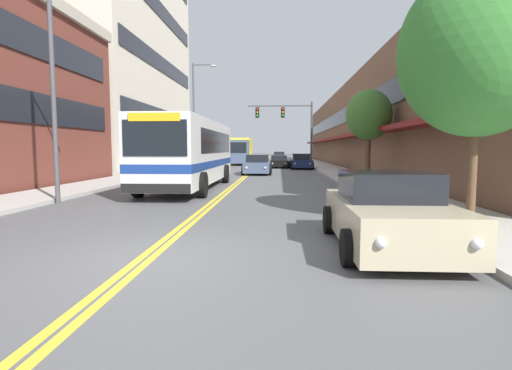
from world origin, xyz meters
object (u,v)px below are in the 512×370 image
street_tree_right_near (478,51)px  street_lamp_left_near (58,55)px  car_slate_blue_moving_lead (257,165)px  street_tree_right_mid (369,115)px  traffic_signal_mast (289,121)px  car_white_parked_left_near (194,166)px  fire_hydrant (358,178)px  car_silver_moving_second (279,157)px  car_beige_parked_right_foreground (388,213)px  city_bus (191,151)px  street_lamp_left_far (196,108)px  box_truck (240,151)px  car_black_moving_third (279,162)px  car_navy_parked_right_mid (301,162)px

street_tree_right_near → street_lamp_left_near: bearing=164.3°
car_slate_blue_moving_lead → street_tree_right_mid: bearing=-48.7°
street_tree_right_near → traffic_signal_mast: bearing=98.0°
car_white_parked_left_near → street_lamp_left_near: street_lamp_left_near is taller
fire_hydrant → street_tree_right_mid: bearing=71.4°
car_silver_moving_second → street_tree_right_mid: size_ratio=0.91×
car_beige_parked_right_foreground → street_lamp_left_near: 11.78m
car_slate_blue_moving_lead → traffic_signal_mast: (2.47, 7.12, 3.67)m
car_slate_blue_moving_lead → city_bus: bearing=-103.9°
street_lamp_left_far → fire_hydrant: bearing=-56.9°
car_silver_moving_second → traffic_signal_mast: bearing=-88.0°
car_beige_parked_right_foreground → traffic_signal_mast: traffic_signal_mast is taller
street_lamp_left_near → fire_hydrant: bearing=26.1°
car_beige_parked_right_foreground → box_truck: bearing=99.7°
city_bus → car_white_parked_left_near: (-2.42, 11.79, -1.21)m
car_black_moving_third → street_tree_right_near: size_ratio=0.72×
car_navy_parked_right_mid → street_lamp_left_near: street_lamp_left_near is taller
street_lamp_left_near → city_bus: bearing=60.5°
street_lamp_left_near → street_tree_right_mid: bearing=36.0°
street_lamp_left_far → car_silver_moving_second: bearing=74.0°
street_lamp_left_near → car_beige_parked_right_foreground: bearing=-30.4°
traffic_signal_mast → car_slate_blue_moving_lead: bearing=-109.1°
street_tree_right_near → street_tree_right_mid: bearing=89.0°
car_black_moving_third → car_slate_blue_moving_lead: bearing=-99.0°
car_beige_parked_right_foreground → street_tree_right_mid: 14.97m
car_navy_parked_right_mid → street_tree_right_near: 27.90m
street_lamp_left_far → car_white_parked_left_near: bearing=-81.4°
car_white_parked_left_near → car_navy_parked_right_mid: car_navy_parked_right_mid is taller
fire_hydrant → street_lamp_left_near: bearing=-153.9°
street_tree_right_mid → car_navy_parked_right_mid: bearing=100.2°
car_beige_parked_right_foreground → box_truck: box_truck is taller
car_slate_blue_moving_lead → box_truck: size_ratio=0.67×
car_white_parked_left_near → car_navy_parked_right_mid: size_ratio=0.98×
city_bus → traffic_signal_mast: bearing=74.0°
car_slate_blue_moving_lead → street_lamp_left_far: street_lamp_left_far is taller
car_silver_moving_second → fire_hydrant: car_silver_moving_second is taller
car_white_parked_left_near → car_beige_parked_right_foreground: car_beige_parked_right_foreground is taller
fire_hydrant → street_tree_right_near: bearing=-83.8°
fire_hydrant → car_navy_parked_right_mid: bearing=94.9°
street_lamp_left_near → street_lamp_left_far: street_lamp_left_far is taller
street_lamp_left_near → street_tree_right_mid: street_lamp_left_near is taller
car_slate_blue_moving_lead → car_black_moving_third: size_ratio=1.00×
car_navy_parked_right_mid → car_silver_moving_second: bearing=94.9°
street_tree_right_near → car_black_moving_third: bearing=98.9°
car_slate_blue_moving_lead → car_white_parked_left_near: bearing=165.8°
car_beige_parked_right_foreground → car_navy_parked_right_mid: bearing=90.0°
city_bus → car_black_moving_third: (4.19, 20.52, -1.20)m
city_bus → traffic_signal_mast: 18.54m
box_truck → fire_hydrant: bearing=-73.5°
box_truck → street_tree_right_mid: bearing=-68.8°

